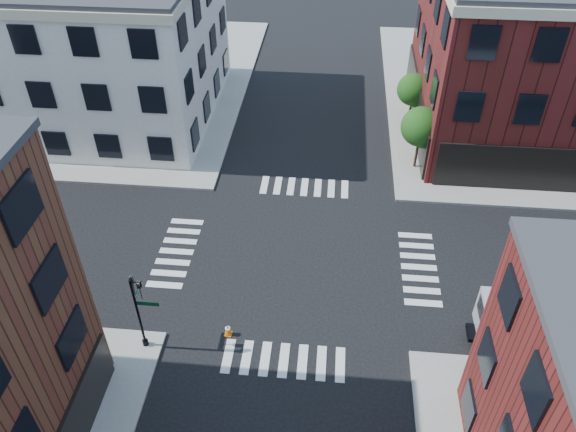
{
  "coord_description": "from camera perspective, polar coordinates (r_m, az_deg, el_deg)",
  "views": [
    {
      "loc": [
        1.73,
        -23.25,
        22.42
      ],
      "look_at": [
        -0.53,
        0.83,
        2.5
      ],
      "focal_mm": 35.0,
      "sensor_mm": 36.0,
      "label": 1
    }
  ],
  "objects": [
    {
      "name": "sidewalk_ne",
      "position": [
        53.18,
        26.48,
        10.42
      ],
      "size": [
        30.0,
        30.0,
        0.15
      ],
      "primitive_type": "cube",
      "color": "gray",
      "rests_on": "ground"
    },
    {
      "name": "ground",
      "position": [
        32.34,
        0.8,
        -4.41
      ],
      "size": [
        120.0,
        120.0,
        0.0
      ],
      "primitive_type": "plane",
      "color": "black",
      "rests_on": "ground"
    },
    {
      "name": "sidewalk_nw",
      "position": [
        54.53,
        -20.36,
        12.83
      ],
      "size": [
        30.0,
        30.0,
        0.15
      ],
      "primitive_type": "cube",
      "color": "gray",
      "rests_on": "ground"
    },
    {
      "name": "box_truck",
      "position": [
        29.82,
        26.94,
        -9.58
      ],
      "size": [
        8.23,
        2.66,
        3.69
      ],
      "rotation": [
        0.0,
        0.0,
        -0.02
      ],
      "color": "silver",
      "rests_on": "ground"
    },
    {
      "name": "tree_far",
      "position": [
        44.21,
        12.66,
        12.27
      ],
      "size": [
        2.43,
        2.43,
        4.07
      ],
      "color": "black",
      "rests_on": "ground"
    },
    {
      "name": "signal_pole",
      "position": [
        26.99,
        -14.91,
        -8.76
      ],
      "size": [
        1.29,
        1.24,
        4.6
      ],
      "color": "black",
      "rests_on": "ground"
    },
    {
      "name": "building_nw",
      "position": [
        47.5,
        -21.81,
        15.9
      ],
      "size": [
        22.0,
        16.0,
        11.0
      ],
      "primitive_type": "cube",
      "color": "silver",
      "rests_on": "ground"
    },
    {
      "name": "tree_near",
      "position": [
        38.84,
        13.42,
        8.61
      ],
      "size": [
        2.69,
        2.69,
        4.49
      ],
      "color": "black",
      "rests_on": "ground"
    },
    {
      "name": "traffic_cone",
      "position": [
        28.59,
        -6.13,
        -11.44
      ],
      "size": [
        0.4,
        0.4,
        0.68
      ],
      "rotation": [
        0.0,
        0.0,
        -0.1
      ],
      "color": "orange",
      "rests_on": "ground"
    }
  ]
}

